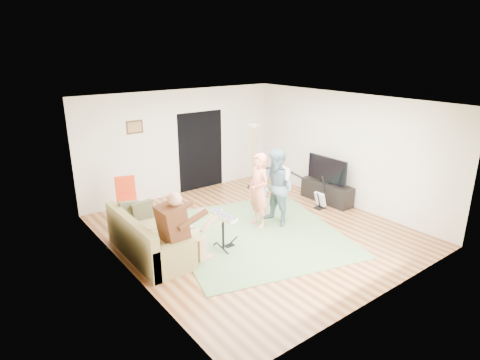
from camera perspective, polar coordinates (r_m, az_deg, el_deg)
name	(u,v)px	position (r m, az deg, el deg)	size (l,w,h in m)	color
floor	(255,230)	(8.55, 2.13, -7.18)	(6.00, 6.00, 0.00)	brown
walls	(256,169)	(8.07, 2.24, 1.51)	(5.50, 6.00, 2.70)	silver
ceiling	(257,102)	(7.78, 2.37, 11.06)	(6.00, 6.00, 0.00)	white
window_blinds	(119,184)	(6.87, -16.87, -0.58)	(2.05, 2.05, 0.00)	brown
doorway	(201,151)	(10.81, -5.59, 4.15)	(2.10, 2.10, 0.00)	black
picture_frame	(135,127)	(9.83, -14.77, 7.29)	(0.42, 0.03, 0.32)	#3F2314
area_rug	(256,233)	(8.41, 2.35, -7.59)	(3.27, 3.53, 0.02)	#5C7F4D
sofa	(145,242)	(7.66, -13.30, -8.62)	(0.84, 2.04, 0.82)	olive
drummer	(182,236)	(7.18, -8.19, -7.86)	(0.90, 0.50, 1.38)	#552C18
drum_kit	(223,234)	(7.68, -2.41, -7.63)	(0.40, 0.72, 0.74)	black
singer	(259,190)	(8.48, 2.67, -1.50)	(0.59, 0.39, 1.61)	#FF876E
microphone	(266,171)	(8.48, 3.75, 1.31)	(0.06, 0.06, 0.24)	black
guitarist	(277,188)	(8.58, 5.28, -1.13)	(0.81, 0.63, 1.67)	slate
guitar_held	(284,173)	(8.61, 6.32, 1.03)	(0.12, 0.60, 0.26)	white
guitar_spare	(320,199)	(9.78, 11.36, -2.69)	(0.29, 0.26, 0.81)	black
torchiere_lamp	(253,145)	(10.77, 1.92, 5.02)	(0.31, 0.31, 1.76)	black
dining_chair	(128,208)	(9.04, -15.71, -3.86)	(0.54, 0.57, 1.05)	#D0B687
tv_cabinet	(327,192)	(10.25, 12.24, -1.68)	(0.40, 1.40, 0.50)	black
television	(327,169)	(10.02, 12.28, 1.49)	(0.06, 1.16, 0.61)	black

